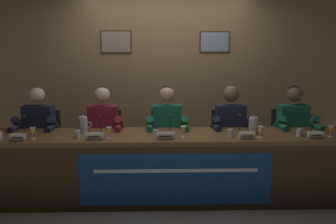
{
  "coord_description": "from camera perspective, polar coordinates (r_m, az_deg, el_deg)",
  "views": [
    {
      "loc": [
        -0.1,
        -3.96,
        1.63
      ],
      "look_at": [
        0.0,
        0.0,
        1.0
      ],
      "focal_mm": 38.52,
      "sensor_mm": 36.0,
      "label": 1
    }
  ],
  "objects": [
    {
      "name": "water_cup_far_right",
      "position": [
        4.19,
        20.07,
        -3.13
      ],
      "size": [
        0.06,
        0.06,
        0.08
      ],
      "color": "silver",
      "rests_on": "conference_table"
    },
    {
      "name": "water_cup_left",
      "position": [
        3.97,
        -14.13,
        -3.48
      ],
      "size": [
        0.06,
        0.06,
        0.08
      ],
      "color": "silver",
      "rests_on": "conference_table"
    },
    {
      "name": "water_pitcher_left_side",
      "position": [
        4.18,
        -13.27,
        -2.03
      ],
      "size": [
        0.15,
        0.1,
        0.21
      ],
      "color": "silver",
      "rests_on": "conference_table"
    },
    {
      "name": "juice_glass_right",
      "position": [
        3.99,
        14.41,
        -2.73
      ],
      "size": [
        0.06,
        0.06,
        0.12
      ],
      "color": "white",
      "rests_on": "conference_table"
    },
    {
      "name": "juice_glass_far_right",
      "position": [
        4.29,
        24.38,
        -2.45
      ],
      "size": [
        0.06,
        0.06,
        0.12
      ],
      "color": "white",
      "rests_on": "conference_table"
    },
    {
      "name": "microphone_far_left",
      "position": [
        4.27,
        -22.11,
        -2.5
      ],
      "size": [
        0.06,
        0.17,
        0.22
      ],
      "color": "black",
      "rests_on": "conference_table"
    },
    {
      "name": "nameplate_right",
      "position": [
        3.89,
        12.44,
        -3.67
      ],
      "size": [
        0.16,
        0.06,
        0.08
      ],
      "color": "white",
      "rests_on": "conference_table"
    },
    {
      "name": "water_pitcher_right_side",
      "position": [
        4.16,
        13.37,
        -2.09
      ],
      "size": [
        0.15,
        0.1,
        0.21
      ],
      "color": "silver",
      "rests_on": "conference_table"
    },
    {
      "name": "wall_back_panelled",
      "position": [
        5.4,
        -0.4,
        5.63
      ],
      "size": [
        5.46,
        0.14,
        2.6
      ],
      "color": "#937047",
      "rests_on": "ground_plane"
    },
    {
      "name": "panelist_far_right",
      "position": [
        4.74,
        19.44,
        -2.41
      ],
      "size": [
        0.51,
        0.48,
        1.24
      ],
      "color": "black",
      "rests_on": "ground_plane"
    },
    {
      "name": "microphone_left",
      "position": [
        4.07,
        -10.74,
        -2.55
      ],
      "size": [
        0.06,
        0.17,
        0.22
      ],
      "color": "black",
      "rests_on": "conference_table"
    },
    {
      "name": "conference_table",
      "position": [
        4.0,
        0.07,
        -7.0
      ],
      "size": [
        4.26,
        0.79,
        0.75
      ],
      "color": "brown",
      "rests_on": "ground_plane"
    },
    {
      "name": "water_cup_center",
      "position": [
        3.87,
        -1.94,
        -3.54
      ],
      "size": [
        0.06,
        0.06,
        0.08
      ],
      "color": "silver",
      "rests_on": "conference_table"
    },
    {
      "name": "juice_glass_center",
      "position": [
        3.88,
        2.42,
        -2.79
      ],
      "size": [
        0.06,
        0.06,
        0.12
      ],
      "color": "white",
      "rests_on": "conference_table"
    },
    {
      "name": "nameplate_far_right",
      "position": [
        4.13,
        22.33,
        -3.4
      ],
      "size": [
        0.16,
        0.06,
        0.08
      ],
      "color": "white",
      "rests_on": "conference_table"
    },
    {
      "name": "panelist_right",
      "position": [
        4.52,
        9.99,
        -2.57
      ],
      "size": [
        0.51,
        0.48,
        1.24
      ],
      "color": "black",
      "rests_on": "ground_plane"
    },
    {
      "name": "juice_glass_left",
      "position": [
        3.87,
        -9.34,
        -2.91
      ],
      "size": [
        0.06,
        0.06,
        0.12
      ],
      "color": "white",
      "rests_on": "conference_table"
    },
    {
      "name": "panelist_center",
      "position": [
        4.43,
        -0.13,
        -2.66
      ],
      "size": [
        0.51,
        0.48,
        1.24
      ],
      "color": "black",
      "rests_on": "ground_plane"
    },
    {
      "name": "nameplate_left",
      "position": [
        3.84,
        -11.6,
        -3.8
      ],
      "size": [
        0.18,
        0.06,
        0.08
      ],
      "color": "white",
      "rests_on": "conference_table"
    },
    {
      "name": "chair_left",
      "position": [
        4.73,
        -9.87,
        -5.47
      ],
      "size": [
        0.44,
        0.45,
        0.92
      ],
      "color": "black",
      "rests_on": "ground_plane"
    },
    {
      "name": "water_cup_right",
      "position": [
        3.97,
        9.84,
        -3.36
      ],
      "size": [
        0.06,
        0.06,
        0.08
      ],
      "color": "silver",
      "rests_on": "conference_table"
    },
    {
      "name": "chair_far_right",
      "position": [
        4.98,
        18.45,
        -5.08
      ],
      "size": [
        0.44,
        0.45,
        0.92
      ],
      "color": "black",
      "rests_on": "ground_plane"
    },
    {
      "name": "juice_glass_far_left",
      "position": [
        4.06,
        -20.64,
        -2.83
      ],
      "size": [
        0.06,
        0.06,
        0.12
      ],
      "color": "white",
      "rests_on": "conference_table"
    },
    {
      "name": "chair_right",
      "position": [
        4.77,
        9.42,
        -5.35
      ],
      "size": [
        0.44,
        0.45,
        0.92
      ],
      "color": "black",
      "rests_on": "ground_plane"
    },
    {
      "name": "chair_center",
      "position": [
        4.69,
        -0.19,
        -5.49
      ],
      "size": [
        0.44,
        0.45,
        0.92
      ],
      "color": "black",
      "rests_on": "ground_plane"
    },
    {
      "name": "panelist_left",
      "position": [
        4.48,
        -10.33,
        -2.67
      ],
      "size": [
        0.51,
        0.48,
        1.24
      ],
      "color": "black",
      "rests_on": "ground_plane"
    },
    {
      "name": "chair_far_left",
      "position": [
        4.91,
        -19.09,
        -5.31
      ],
      "size": [
        0.44,
        0.45,
        0.92
      ],
      "color": "black",
      "rests_on": "ground_plane"
    },
    {
      "name": "microphone_center",
      "position": [
        4.01,
        0.33,
        -2.55
      ],
      "size": [
        0.06,
        0.17,
        0.22
      ],
      "color": "black",
      "rests_on": "conference_table"
    },
    {
      "name": "ground_plane",
      "position": [
        4.28,
        0.0,
        -13.27
      ],
      "size": [
        12.0,
        12.0,
        0.0
      ],
      "primitive_type": "plane",
      "color": "#70665B"
    },
    {
      "name": "microphone_right",
      "position": [
        4.12,
        11.49,
        -2.42
      ],
      "size": [
        0.06,
        0.17,
        0.22
      ],
      "color": "black",
      "rests_on": "conference_table"
    },
    {
      "name": "panelist_far_left",
      "position": [
        4.67,
        -20.0,
        -2.61
      ],
      "size": [
        0.51,
        0.48,
        1.24
      ],
      "color": "black",
      "rests_on": "ground_plane"
    },
    {
      "name": "nameplate_center",
      "position": [
        3.78,
        -0.36,
        -3.81
      ],
      "size": [
        0.19,
        0.06,
        0.08
      ],
      "color": "white",
      "rests_on": "conference_table"
    },
    {
      "name": "nameplate_far_left",
      "position": [
        4.03,
        -22.7,
        -3.7
      ],
      "size": [
        0.16,
        0.06,
        0.08
      ],
      "color": "white",
      "rests_on": "conference_table"
    },
    {
      "name": "microphone_far_right",
      "position": [
        4.34,
        22.14,
        -2.33
      ],
      "size": [
        0.06,
        0.17,
        0.22
      ],
      "color": "black",
      "rests_on": "conference_table"
    }
  ]
}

